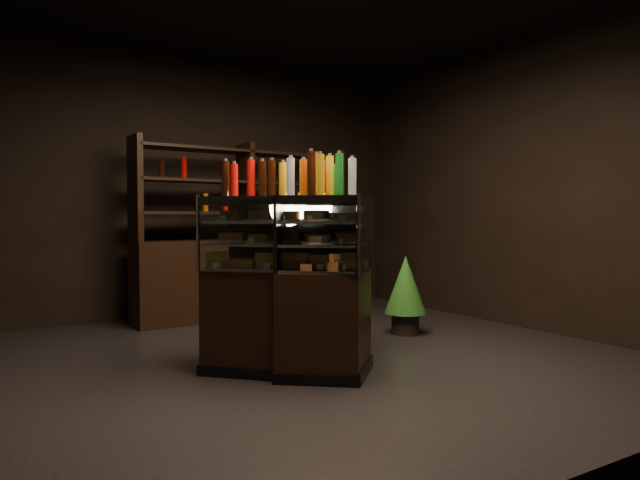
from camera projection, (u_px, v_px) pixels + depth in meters
The scene contains 7 objects.
ground at pixel (314, 356), 4.73m from camera, with size 5.00×5.00×0.00m, color black.
room_shell at pixel (314, 121), 4.65m from camera, with size 5.02×5.02×3.01m.
display_case at pixel (307, 310), 4.36m from camera, with size 1.59×1.32×1.31m.
food_display at pixel (307, 237), 4.33m from camera, with size 1.23×0.97×0.41m.
bottles_top at pixel (307, 179), 4.32m from camera, with size 1.06×0.83×0.30m.
potted_conifer at pixel (406, 283), 5.61m from camera, with size 0.41×0.41×0.88m.
back_shelving at pixel (246, 265), 6.61m from camera, with size 2.61×0.56×2.00m.
Camera 1 is at (-2.39, -4.04, 1.15)m, focal length 32.00 mm.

